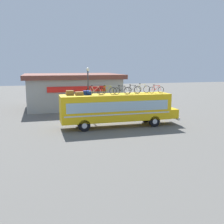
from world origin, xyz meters
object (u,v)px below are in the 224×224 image
rooftop_bicycle_3 (122,91)px  rooftop_bicycle_5 (142,89)px  rooftop_bicycle_1 (95,91)px  rooftop_bicycle_4 (133,90)px  luggage_bag_2 (79,93)px  bus (117,108)px  street_lamp (88,87)px  luggage_bag_3 (87,93)px  rooftop_bicycle_6 (156,90)px  luggage_bag_1 (70,93)px  rooftop_bicycle_2 (108,91)px

rooftop_bicycle_3 → rooftop_bicycle_5: rooftop_bicycle_5 is taller
rooftop_bicycle_1 → rooftop_bicycle_4: size_ratio=1.07×
luggage_bag_2 → rooftop_bicycle_5: (6.45, 0.31, 0.24)m
rooftop_bicycle_1 → bus: bearing=4.9°
luggage_bag_2 → rooftop_bicycle_3: rooftop_bicycle_3 is taller
luggage_bag_2 → street_lamp: street_lamp is taller
luggage_bag_3 → rooftop_bicycle_6: 6.97m
luggage_bag_1 → rooftop_bicycle_4: (6.02, -0.54, 0.16)m
rooftop_bicycle_1 → rooftop_bicycle_3: (2.55, -0.22, -0.00)m
rooftop_bicycle_6 → rooftop_bicycle_4: bearing=-178.5°
bus → rooftop_bicycle_1: (-2.26, -0.20, 1.70)m
rooftop_bicycle_2 → rooftop_bicycle_1: bearing=175.3°
luggage_bag_2 → bus: bearing=-1.6°
rooftop_bicycle_5 → rooftop_bicycle_4: bearing=-154.6°
bus → luggage_bag_1: size_ratio=17.11×
rooftop_bicycle_2 → rooftop_bicycle_6: (5.11, 0.18, -0.02)m
luggage_bag_2 → rooftop_bicycle_2: rooftop_bicycle_2 is taller
rooftop_bicycle_4 → rooftop_bicycle_6: rooftop_bicycle_4 is taller
rooftop_bicycle_3 → street_lamp: 5.68m
bus → luggage_bag_2: size_ratio=15.81×
luggage_bag_2 → rooftop_bicycle_5: bearing=2.8°
luggage_bag_3 → luggage_bag_1: bearing=176.3°
rooftop_bicycle_1 → street_lamp: (0.26, 4.98, -0.02)m
luggage_bag_1 → luggage_bag_2: size_ratio=0.92×
rooftop_bicycle_2 → street_lamp: 5.16m
luggage_bag_1 → street_lamp: street_lamp is taller
rooftop_bicycle_2 → rooftop_bicycle_3: 1.37m
luggage_bag_3 → rooftop_bicycle_5: (5.66, 0.16, 0.20)m
rooftop_bicycle_1 → rooftop_bicycle_2: 1.19m
luggage_bag_2 → rooftop_bicycle_1: bearing=-11.7°
rooftop_bicycle_1 → street_lamp: street_lamp is taller
bus → rooftop_bicycle_6: size_ratio=7.12×
bus → luggage_bag_1: (-4.54, 0.36, 1.53)m
bus → luggage_bag_1: bearing=175.4°
rooftop_bicycle_4 → luggage_bag_2: bearing=176.8°
rooftop_bicycle_1 → street_lamp: 4.99m
bus → rooftop_bicycle_3: 1.76m
luggage_bag_1 → rooftop_bicycle_6: rooftop_bicycle_6 is taller
luggage_bag_3 → rooftop_bicycle_5: 5.67m
luggage_bag_1 → rooftop_bicycle_4: bearing=-5.2°
rooftop_bicycle_5 → luggage_bag_2: bearing=-177.2°
rooftop_bicycle_2 → bus: bearing=15.2°
rooftop_bicycle_5 → rooftop_bicycle_6: (1.30, -0.53, -0.04)m
rooftop_bicycle_6 → luggage_bag_3: bearing=176.9°
bus → rooftop_bicycle_3: rooftop_bicycle_3 is taller
rooftop_bicycle_4 → rooftop_bicycle_5: (1.26, 0.60, 0.01)m
luggage_bag_1 → rooftop_bicycle_3: rooftop_bicycle_3 is taller
luggage_bag_1 → luggage_bag_3: 1.62m
street_lamp → rooftop_bicycle_5: bearing=-42.7°
rooftop_bicycle_2 → rooftop_bicycle_5: rooftop_bicycle_5 is taller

